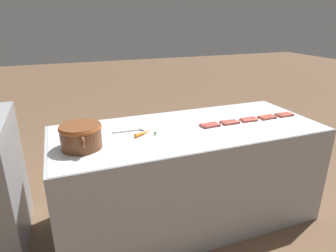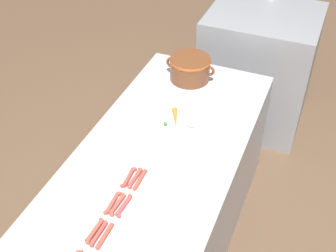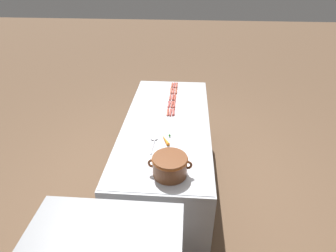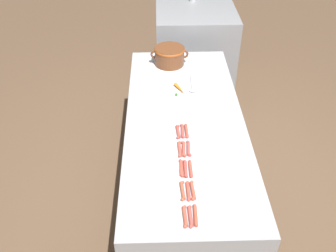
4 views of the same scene
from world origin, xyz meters
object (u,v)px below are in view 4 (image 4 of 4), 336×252
at_px(hot_dog_3, 180,149).
at_px(hot_dog_8, 184,149).
at_px(hot_dog_13, 189,148).
at_px(hot_dog_6, 188,191).
at_px(carrot, 180,89).
at_px(hot_dog_11, 193,190).
at_px(serving_spoon, 193,88).
at_px(hot_dog_5, 190,216).
at_px(hot_dog_4, 178,132).
at_px(hot_dog_10, 196,215).
at_px(hot_dog_12, 190,169).
at_px(back_cabinet, 194,53).
at_px(hot_dog_2, 181,168).
at_px(hot_dog_7, 185,169).
at_px(hot_dog_0, 185,216).
at_px(hot_dog_9, 182,131).
at_px(bean_pot, 170,55).
at_px(hot_dog_1, 182,191).
at_px(hot_dog_14, 186,131).

relative_size(hot_dog_3, hot_dog_8, 1.00).
xyz_separation_m(hot_dog_3, hot_dog_13, (0.06, 0.01, 0.00)).
bearing_deg(hot_dog_6, carrot, 89.48).
relative_size(hot_dog_11, serving_spoon, 0.58).
bearing_deg(hot_dog_5, hot_dog_13, 86.82).
xyz_separation_m(hot_dog_4, hot_dog_5, (0.03, -0.75, 0.00)).
bearing_deg(serving_spoon, hot_dog_10, -93.82).
bearing_deg(serving_spoon, hot_dog_12, -95.53).
bearing_deg(back_cabinet, serving_spoon, -96.13).
xyz_separation_m(hot_dog_2, hot_dog_4, (-0.00, 0.37, 0.00)).
xyz_separation_m(hot_dog_8, serving_spoon, (0.12, 0.77, -0.00)).
bearing_deg(hot_dog_6, hot_dog_5, -90.22).
distance_m(hot_dog_2, hot_dog_7, 0.03).
xyz_separation_m(hot_dog_7, hot_dog_11, (0.03, -0.18, 0.00)).
distance_m(hot_dog_4, hot_dog_13, 0.19).
relative_size(hot_dog_12, carrot, 0.91).
height_order(hot_dog_2, serving_spoon, hot_dog_2).
bearing_deg(back_cabinet, hot_dog_4, -98.84).
relative_size(hot_dog_4, hot_dog_8, 1.00).
bearing_deg(serving_spoon, hot_dog_0, -96.44).
height_order(hot_dog_9, bean_pot, bean_pot).
bearing_deg(hot_dog_12, hot_dog_9, 94.07).
bearing_deg(hot_dog_4, hot_dog_3, -89.43).
xyz_separation_m(hot_dog_2, hot_dog_12, (0.06, -0.01, 0.00)).
relative_size(hot_dog_7, carrot, 0.91).
height_order(hot_dog_6, hot_dog_7, same).
relative_size(hot_dog_2, hot_dog_7, 1.00).
xyz_separation_m(hot_dog_3, hot_dog_11, (0.06, -0.37, 0.00)).
height_order(hot_dog_2, bean_pot, bean_pot).
xyz_separation_m(hot_dog_8, hot_dog_12, (0.03, -0.19, 0.00)).
bearing_deg(hot_dog_11, serving_spoon, 85.44).
distance_m(hot_dog_10, hot_dog_13, 0.56).
relative_size(hot_dog_6, hot_dog_9, 1.00).
bearing_deg(serving_spoon, hot_dog_4, -104.70).
relative_size(hot_dog_8, hot_dog_12, 1.00).
bearing_deg(hot_dog_7, hot_dog_3, 98.43).
bearing_deg(carrot, hot_dog_4, -94.52).
relative_size(hot_dog_0, hot_dog_10, 1.00).
bearing_deg(hot_dog_6, bean_pot, 92.28).
distance_m(hot_dog_2, hot_dog_3, 0.18).
bearing_deg(carrot, hot_dog_8, -91.11).
bearing_deg(hot_dog_1, hot_dog_7, 80.82).
distance_m(hot_dog_5, hot_dog_14, 0.76).
distance_m(back_cabinet, hot_dog_6, 2.48).
bearing_deg(back_cabinet, hot_dog_3, -98.00).
bearing_deg(hot_dog_11, bean_pot, 93.32).
relative_size(hot_dog_4, hot_dog_5, 1.00).
bearing_deg(hot_dog_5, hot_dog_8, 90.34).
relative_size(bean_pot, serving_spoon, 1.31).
distance_m(hot_dog_9, carrot, 0.54).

